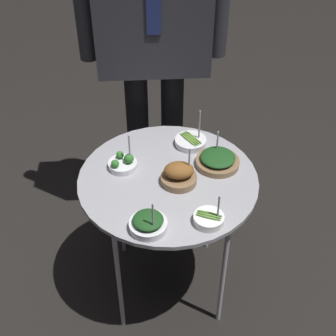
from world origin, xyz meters
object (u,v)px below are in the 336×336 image
(bowl_asparagus_back_right, at_px, (191,141))
(bowl_asparagus_front_center, at_px, (209,219))
(waiter_figure, at_px, (153,14))
(serving_cart, at_px, (168,186))
(bowl_spinach_mid_left, at_px, (148,223))
(bowl_broccoli_near_rim, at_px, (123,163))
(bowl_spinach_mid_right, at_px, (218,160))
(bowl_roast_front_left, at_px, (179,175))

(bowl_asparagus_back_right, relative_size, bowl_asparagus_front_center, 1.24)
(bowl_asparagus_back_right, height_order, bowl_asparagus_front_center, bowl_asparagus_back_right)
(bowl_asparagus_front_center, xyz_separation_m, waiter_figure, (-0.16, 0.80, 0.43))
(serving_cart, height_order, bowl_spinach_mid_left, bowl_spinach_mid_left)
(bowl_spinach_mid_left, relative_size, bowl_broccoli_near_rim, 0.95)
(serving_cart, distance_m, bowl_broccoli_near_rim, 0.20)
(bowl_broccoli_near_rim, height_order, bowl_asparagus_front_center, bowl_broccoli_near_rim)
(bowl_spinach_mid_right, distance_m, bowl_roast_front_left, 0.19)
(bowl_asparagus_front_center, bearing_deg, waiter_figure, 101.38)
(serving_cart, xyz_separation_m, waiter_figure, (-0.03, 0.55, 0.49))
(serving_cart, relative_size, bowl_roast_front_left, 4.51)
(bowl_asparagus_front_center, bearing_deg, bowl_asparagus_back_right, 92.21)
(bowl_asparagus_back_right, xyz_separation_m, waiter_figure, (-0.14, 0.34, 0.43))
(bowl_spinach_mid_right, xyz_separation_m, bowl_roast_front_left, (-0.17, -0.10, 0.01))
(bowl_broccoli_near_rim, xyz_separation_m, waiter_figure, (0.15, 0.47, 0.42))
(bowl_roast_front_left, bearing_deg, waiter_figure, 97.12)
(bowl_spinach_mid_left, xyz_separation_m, bowl_broccoli_near_rim, (-0.09, 0.34, -0.00))
(bowl_asparagus_back_right, distance_m, waiter_figure, 0.56)
(serving_cart, relative_size, bowl_spinach_mid_right, 4.01)
(bowl_asparagus_front_center, bearing_deg, bowl_roast_front_left, 111.76)
(serving_cart, height_order, bowl_asparagus_back_right, bowl_asparagus_back_right)
(bowl_broccoli_near_rim, bearing_deg, bowl_spinach_mid_right, -1.21)
(bowl_broccoli_near_rim, xyz_separation_m, bowl_asparagus_back_right, (0.29, 0.14, -0.01))
(bowl_spinach_mid_left, bearing_deg, bowl_spinach_mid_right, 48.73)
(bowl_broccoli_near_rim, bearing_deg, bowl_spinach_mid_left, -74.91)
(bowl_spinach_mid_left, relative_size, bowl_roast_front_left, 0.96)
(bowl_broccoli_near_rim, height_order, waiter_figure, waiter_figure)
(serving_cart, bearing_deg, bowl_broccoli_near_rim, 157.01)
(bowl_roast_front_left, xyz_separation_m, bowl_asparagus_back_right, (0.07, 0.24, -0.02))
(waiter_figure, bearing_deg, bowl_roast_front_left, -82.88)
(bowl_roast_front_left, height_order, waiter_figure, waiter_figure)
(bowl_spinach_mid_right, bearing_deg, bowl_asparagus_front_center, -103.66)
(bowl_spinach_mid_right, bearing_deg, bowl_roast_front_left, -150.14)
(bowl_spinach_mid_right, relative_size, bowl_asparagus_back_right, 1.09)
(serving_cart, bearing_deg, bowl_spinach_mid_left, -107.93)
(bowl_roast_front_left, height_order, bowl_broccoli_near_rim, same)
(bowl_spinach_mid_left, relative_size, bowl_asparagus_back_right, 0.93)
(bowl_spinach_mid_right, xyz_separation_m, bowl_asparagus_front_center, (-0.08, -0.32, -0.01))
(serving_cart, relative_size, bowl_spinach_mid_left, 4.72)
(bowl_broccoli_near_rim, distance_m, waiter_figure, 0.65)
(waiter_figure, bearing_deg, bowl_asparagus_front_center, -78.62)
(serving_cart, xyz_separation_m, bowl_spinach_mid_right, (0.21, 0.07, 0.07))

